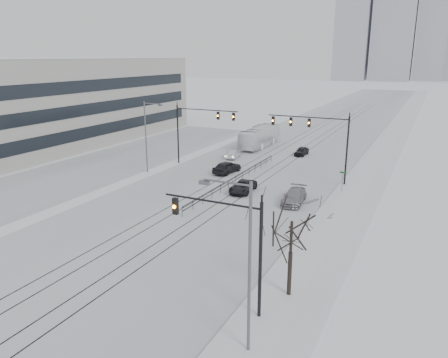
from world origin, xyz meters
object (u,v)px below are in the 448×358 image
at_px(bare_tree, 292,229).
at_px(sedan_nb_far, 302,151).
at_px(traffic_mast_near, 234,239).
at_px(sedan_sb_inner, 227,167).
at_px(sedan_nb_right, 294,197).
at_px(box_truck, 260,137).
at_px(sedan_sb_outer, 233,154).
at_px(sedan_nb_front, 243,187).

bearing_deg(bare_tree, sedan_nb_far, 105.18).
distance_m(traffic_mast_near, sedan_nb_far, 43.23).
relative_size(sedan_sb_inner, sedan_nb_far, 1.26).
height_order(traffic_mast_near, sedan_nb_right, traffic_mast_near).
distance_m(traffic_mast_near, box_truck, 48.36).
relative_size(sedan_sb_outer, sedan_nb_right, 0.80).
bearing_deg(sedan_sb_inner, sedan_nb_far, -102.88).
bearing_deg(sedan_nb_far, traffic_mast_near, -77.17).
bearing_deg(traffic_mast_near, sedan_sb_inner, 116.33).
relative_size(traffic_mast_near, bare_tree, 1.15).
bearing_deg(bare_tree, sedan_nb_right, 106.22).
xyz_separation_m(bare_tree, sedan_sb_outer, (-19.05, 32.98, -3.85)).
xyz_separation_m(traffic_mast_near, sedan_nb_far, (-8.24, 42.25, -3.94)).
distance_m(sedan_nb_right, box_truck, 28.60).
relative_size(traffic_mast_near, sedan_nb_front, 1.56).
height_order(sedan_sb_outer, box_truck, box_truck).
distance_m(traffic_mast_near, bare_tree, 3.85).
distance_m(bare_tree, sedan_nb_far, 40.85).
relative_size(sedan_nb_front, box_truck, 0.38).
bearing_deg(bare_tree, sedan_nb_front, 121.21).
bearing_deg(sedan_nb_front, sedan_nb_right, -14.06).
distance_m(bare_tree, sedan_sb_inner, 30.04).
bearing_deg(bare_tree, traffic_mast_near, -128.76).
distance_m(sedan_sb_outer, sedan_nb_right, 21.01).
xyz_separation_m(bare_tree, sedan_nb_front, (-11.20, 18.48, -3.86)).
xyz_separation_m(traffic_mast_near, sedan_sb_inner, (-13.85, 27.99, -3.78)).
distance_m(sedan_sb_inner, sedan_nb_right, 13.58).
relative_size(traffic_mast_near, sedan_sb_inner, 1.53).
xyz_separation_m(traffic_mast_near, sedan_nb_front, (-8.79, 21.49, -3.94)).
distance_m(traffic_mast_near, sedan_nb_right, 20.86).
xyz_separation_m(traffic_mast_near, sedan_nb_right, (-2.63, 20.33, -3.86)).
xyz_separation_m(bare_tree, sedan_nb_far, (-10.65, 39.25, -3.87)).
xyz_separation_m(sedan_sb_inner, sedan_nb_far, (5.61, 14.26, -0.16)).
bearing_deg(sedan_sb_outer, sedan_nb_right, 124.19).
bearing_deg(box_truck, sedan_sb_inner, 97.61).
xyz_separation_m(bare_tree, sedan_nb_right, (-5.04, 17.33, -3.78)).
height_order(sedan_nb_front, sedan_nb_far, sedan_nb_front).
xyz_separation_m(sedan_nb_right, sedan_nb_far, (-5.61, 21.92, -0.09)).
relative_size(sedan_nb_far, box_truck, 0.31).
distance_m(sedan_sb_outer, sedan_nb_far, 10.48).
xyz_separation_m(sedan_sb_outer, sedan_nb_front, (7.85, -14.50, -0.01)).
height_order(sedan_sb_inner, box_truck, box_truck).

